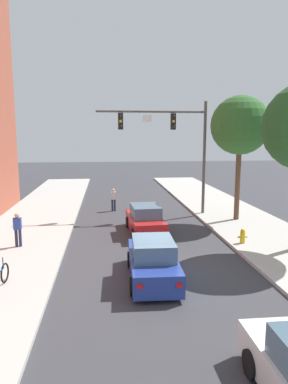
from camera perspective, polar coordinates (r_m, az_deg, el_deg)
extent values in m
plane|color=#38383D|center=(14.05, 2.48, -13.33)|extent=(120.00, 120.00, 0.00)
cylinder|color=#514C47|center=(23.67, 9.93, 5.51)|extent=(0.20, 0.20, 7.50)
cylinder|color=#514C47|center=(22.92, 1.25, 13.16)|extent=(7.20, 0.14, 0.14)
cube|color=black|center=(23.13, 4.86, 11.54)|extent=(0.32, 0.28, 1.05)
sphere|color=#2D2823|center=(22.99, 4.94, 12.38)|extent=(0.18, 0.18, 0.18)
sphere|color=yellow|center=(22.98, 4.93, 11.56)|extent=(0.18, 0.18, 0.18)
sphere|color=#2D2823|center=(22.97, 4.92, 10.73)|extent=(0.18, 0.18, 0.18)
cube|color=black|center=(22.71, -3.90, 11.60)|extent=(0.32, 0.28, 1.05)
sphere|color=#2D2823|center=(22.58, -3.89, 12.45)|extent=(0.18, 0.18, 0.18)
sphere|color=yellow|center=(22.56, -3.88, 11.61)|extent=(0.18, 0.18, 0.18)
sphere|color=#2D2823|center=(22.55, -3.87, 10.77)|extent=(0.18, 0.18, 0.18)
cube|color=white|center=(22.84, 0.53, 12.04)|extent=(0.60, 0.03, 0.44)
cube|color=#B21E1E|center=(19.43, 0.17, -5.14)|extent=(1.93, 4.29, 0.80)
cube|color=slate|center=(19.12, 0.25, -3.16)|extent=(1.61, 2.08, 0.64)
cylinder|color=black|center=(20.63, -2.66, -4.98)|extent=(0.25, 0.65, 0.64)
cylinder|color=black|center=(20.88, 1.76, -4.80)|extent=(0.25, 0.65, 0.64)
cylinder|color=black|center=(18.14, -1.66, -6.98)|extent=(0.25, 0.65, 0.64)
cylinder|color=black|center=(18.42, 3.35, -6.74)|extent=(0.25, 0.65, 0.64)
cube|color=red|center=(17.28, -0.73, -6.56)|extent=(0.20, 0.05, 0.14)
cube|color=red|center=(17.52, 3.42, -6.36)|extent=(0.20, 0.05, 0.14)
cube|color=navy|center=(13.36, 1.44, -11.96)|extent=(1.84, 4.25, 0.80)
cube|color=slate|center=(12.97, 1.52, -9.23)|extent=(1.57, 2.05, 0.64)
cylinder|color=black|center=(14.60, -2.32, -11.08)|extent=(0.24, 0.65, 0.64)
cylinder|color=black|center=(14.75, 4.08, -10.89)|extent=(0.24, 0.65, 0.64)
cylinder|color=black|center=(12.20, -1.83, -15.33)|extent=(0.24, 0.65, 0.64)
cylinder|color=black|center=(12.37, 5.93, -15.01)|extent=(0.24, 0.65, 0.64)
cube|color=red|center=(11.31, -0.74, -15.37)|extent=(0.20, 0.05, 0.14)
cube|color=red|center=(11.46, 5.86, -15.08)|extent=(0.20, 0.05, 0.14)
cylinder|color=black|center=(9.00, 17.38, -25.52)|extent=(0.23, 0.64, 0.64)
cylinder|color=#232847|center=(17.69, -20.37, -7.14)|extent=(0.14, 0.14, 0.85)
cylinder|color=#232847|center=(17.65, -19.80, -7.15)|extent=(0.14, 0.14, 0.85)
cube|color=#2D4799|center=(17.49, -20.22, -4.92)|extent=(0.36, 0.22, 0.56)
sphere|color=tan|center=(17.40, -20.29, -3.65)|extent=(0.22, 0.22, 0.22)
cylinder|color=#232847|center=(25.10, -5.26, -2.19)|extent=(0.14, 0.14, 0.85)
cylinder|color=#232847|center=(25.11, -4.85, -2.18)|extent=(0.14, 0.14, 0.85)
cube|color=silver|center=(24.97, -5.08, -0.60)|extent=(0.36, 0.22, 0.56)
sphere|color=beige|center=(24.91, -5.09, 0.31)|extent=(0.22, 0.22, 0.22)
torus|color=black|center=(13.72, -22.05, -12.30)|extent=(0.12, 0.72, 0.72)
cylinder|color=#194C8C|center=(13.48, -22.31, -10.80)|extent=(0.04, 0.04, 0.40)
cylinder|color=gold|center=(17.87, 16.00, -7.25)|extent=(0.24, 0.24, 0.55)
sphere|color=gold|center=(17.78, 16.04, -6.22)|extent=(0.22, 0.22, 0.22)
cylinder|color=gold|center=(17.79, 15.46, -7.20)|extent=(0.12, 0.09, 0.09)
cylinder|color=gold|center=(17.93, 16.54, -7.13)|extent=(0.12, 0.09, 0.09)
cylinder|color=brown|center=(22.40, 15.23, 1.31)|extent=(0.32, 0.32, 4.54)
sphere|color=#2D6028|center=(22.21, 15.63, 10.60)|extent=(3.60, 3.60, 3.60)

